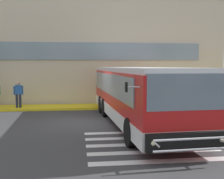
{
  "coord_description": "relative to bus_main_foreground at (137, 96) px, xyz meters",
  "views": [
    {
      "loc": [
        -0.47,
        -13.67,
        2.76
      ],
      "look_at": [
        1.39,
        1.26,
        1.5
      ],
      "focal_mm": 44.81,
      "sensor_mm": 36.0,
      "label": 1
    }
  ],
  "objects": [
    {
      "name": "ground_plane",
      "position": [
        -2.32,
        0.77,
        -1.34
      ],
      "size": [
        80.0,
        90.0,
        0.02
      ],
      "primitive_type": "cube",
      "color": "#353538",
      "rests_on": "ground"
    },
    {
      "name": "bay_paint_stripes",
      "position": [
        -0.32,
        -3.43,
        -1.33
      ],
      "size": [
        4.4,
        3.96,
        0.01
      ],
      "color": "silver",
      "rests_on": "ground"
    },
    {
      "name": "terminal_building",
      "position": [
        -3.0,
        12.38,
        2.66
      ],
      "size": [
        22.49,
        13.8,
        8.0
      ],
      "color": "beige",
      "rests_on": "ground"
    },
    {
      "name": "boarding_curb",
      "position": [
        -2.32,
        5.57,
        -1.26
      ],
      "size": [
        24.69,
        2.0,
        0.15
      ],
      "primitive_type": "cube",
      "color": "yellow",
      "rests_on": "ground"
    },
    {
      "name": "bus_main_foreground",
      "position": [
        0.0,
        0.0,
        0.0
      ],
      "size": [
        3.15,
        11.45,
        2.7
      ],
      "color": "red",
      "rests_on": "ground"
    },
    {
      "name": "passenger_by_doorway",
      "position": [
        -6.48,
        5.17,
        -0.25
      ],
      "size": [
        0.57,
        0.31,
        1.68
      ],
      "color": "#1E2338",
      "rests_on": "boarding_curb"
    }
  ]
}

